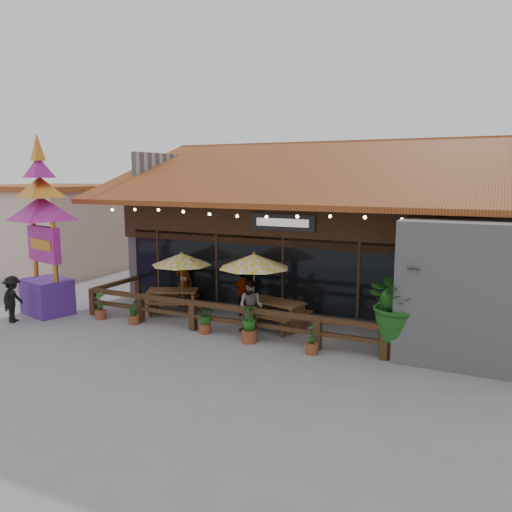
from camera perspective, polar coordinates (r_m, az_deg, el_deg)
The scene contains 19 objects.
ground at distance 14.90m, azimuth 2.09°, elevation -9.15°, with size 100.00×100.00×0.00m, color gray.
restaurant_building at distance 20.47m, azimuth 10.21°, elevation 2.06°, with size 15.50×14.73×6.09m.
patio_railing at distance 15.50m, azimuth -6.00°, elevation -6.10°, with size 10.00×2.60×0.92m.
neighbor_building at distance 28.15m, azimuth -21.72°, elevation 3.30°, with size 8.40×8.40×4.22m.
umbrella_left at distance 16.94m, azimuth -8.49°, elevation -0.39°, with size 2.67×2.67×2.18m.
umbrella_right at distance 15.33m, azimuth -0.23°, elevation -0.62°, with size 2.28×2.28×2.38m.
picnic_table_left at distance 17.50m, azimuth -9.48°, elevation -4.64°, with size 2.13×2.02×0.81m.
picnic_table_right at distance 15.60m, azimuth 2.33°, elevation -6.12°, with size 2.04×1.85×0.85m.
thai_sign_tower at distance 18.13m, azimuth -23.28°, elevation 4.51°, with size 2.96×2.96×6.52m.
tropical_plant at distance 13.37m, azimuth 16.08°, elevation -5.25°, with size 2.40×2.36×2.51m.
diner_a at distance 18.07m, azimuth -8.24°, elevation -3.04°, with size 0.65×0.43×1.79m, color #3C2513.
diner_b at distance 14.99m, azimuth -0.59°, elevation -5.80°, with size 0.79×0.61×1.62m, color #3C2513.
diner_c at distance 16.76m, azimuth -1.39°, elevation -4.30°, with size 0.92×0.38×1.56m, color #3C2513.
pedestrian at distance 17.91m, azimuth -26.05°, elevation -4.45°, with size 0.98×0.56×1.51m, color black.
planter_a at distance 17.31m, azimuth -17.39°, elevation -5.65°, with size 0.37×0.37×0.91m.
planter_b at distance 16.43m, azimuth -13.78°, elevation -6.27°, with size 0.35×0.37×0.85m.
planter_c at distance 15.11m, azimuth -5.85°, elevation -6.96°, with size 0.70×0.68×0.89m.
planter_d at distance 14.23m, azimuth -0.77°, elevation -7.82°, with size 0.57×0.57×1.08m.
planter_e at distance 13.47m, azimuth 6.40°, elevation -9.58°, with size 0.36×0.36×0.87m.
Camera 1 is at (5.63, -12.99, 4.67)m, focal length 35.00 mm.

